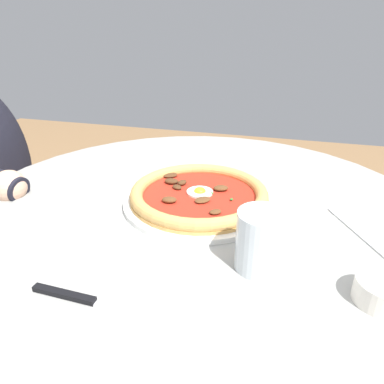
{
  "coord_description": "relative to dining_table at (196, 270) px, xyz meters",
  "views": [
    {
      "loc": [
        -0.61,
        -0.16,
        1.09
      ],
      "look_at": [
        0.02,
        0.01,
        0.78
      ],
      "focal_mm": 33.44,
      "sensor_mm": 36.0,
      "label": 1
    }
  ],
  "objects": [
    {
      "name": "dining_table",
      "position": [
        0.0,
        0.0,
        0.0
      ],
      "size": [
        0.96,
        0.96,
        0.75
      ],
      "color": "#999993",
      "rests_on": "ground"
    },
    {
      "name": "pizza_on_plate",
      "position": [
        0.02,
        0.0,
        0.17
      ],
      "size": [
        0.3,
        0.3,
        0.04
      ],
      "color": "white",
      "rests_on": "dining_table"
    },
    {
      "name": "water_glass",
      "position": [
        -0.16,
        -0.14,
        0.2
      ],
      "size": [
        0.07,
        0.07,
        0.09
      ],
      "color": "silver",
      "rests_on": "dining_table"
    },
    {
      "name": "steak_knife",
      "position": [
        -0.29,
        0.08,
        0.16
      ],
      "size": [
        0.02,
        0.22,
        0.01
      ],
      "color": "silver",
      "rests_on": "dining_table"
    },
    {
      "name": "ramekin_capers",
      "position": [
        -0.19,
        -0.3,
        0.17
      ],
      "size": [
        0.07,
        0.07,
        0.03
      ],
      "color": "white",
      "rests_on": "dining_table"
    },
    {
      "name": "fork_utensil",
      "position": [
        -0.02,
        -0.3,
        0.16
      ],
      "size": [
        0.17,
        0.09,
        0.0
      ],
      "color": "#BCBCC1",
      "rests_on": "dining_table"
    }
  ]
}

